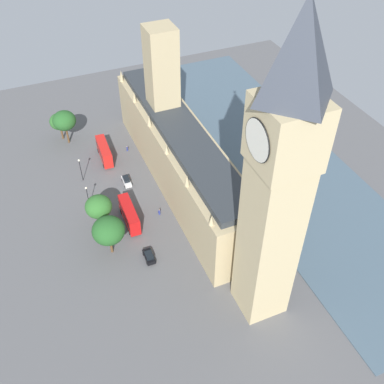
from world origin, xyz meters
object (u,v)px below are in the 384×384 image
Objects in this scene: double_decker_bus_under_trees at (104,151)px; pedestrian_opposite_hall at (159,212)px; car_white_trailing at (126,181)px; plane_tree_kerbside at (99,207)px; plane_tree_midblock at (108,231)px; pedestrian_corner at (127,149)px; parliament_building at (179,150)px; street_lamp_slot_10 at (87,193)px; car_black_near_tower at (149,256)px; street_lamp_slot_11 at (80,166)px; clock_tower at (278,183)px; plane_tree_leading at (59,122)px; double_decker_bus_far_end at (129,214)px; plane_tree_by_river_gate at (64,121)px.

double_decker_bus_under_trees is 27.20m from pedestrian_opposite_hall.
plane_tree_kerbside is at bearing 54.84° from car_white_trailing.
pedestrian_opposite_hall is (-4.04, 14.02, -0.16)m from car_white_trailing.
plane_tree_midblock is 1.00× the size of plane_tree_kerbside.
double_decker_bus_under_trees reaches higher than pedestrian_corner.
parliament_building is 11.11× the size of street_lamp_slot_10.
car_black_near_tower is 10.51m from plane_tree_midblock.
car_white_trailing is 1.05× the size of car_black_near_tower.
pedestrian_opposite_hall is at bearing 125.97° from street_lamp_slot_11.
car_black_near_tower is at bearing -48.57° from clock_tower.
street_lamp_slot_11 is at bearing 93.27° from plane_tree_leading.
plane_tree_kerbside is at bearing 99.45° from pedestrian_opposite_hall.
parliament_building is 16.44m from car_white_trailing.
street_lamp_slot_10 reaches higher than double_decker_bus_far_end.
pedestrian_opposite_hall is (-7.30, 0.21, -1.90)m from double_decker_bus_far_end.
car_black_near_tower is 0.43× the size of plane_tree_by_river_gate.
double_decker_bus_far_end is at bearing 176.55° from plane_tree_kerbside.
car_black_near_tower is at bearing 93.64° from double_decker_bus_far_end.
car_white_trailing is 29.48m from plane_tree_leading.
double_decker_bus_under_trees is 27.16m from plane_tree_kerbside.
plane_tree_leading reaches higher than double_decker_bus_far_end.
street_lamp_slot_11 reaches higher than street_lamp_slot_10.
parliament_building is 20.60m from double_decker_bus_far_end.
street_lamp_slot_11 is at bearing -27.79° from car_white_trailing.
plane_tree_kerbside is 1.42× the size of street_lamp_slot_11.
parliament_building is 25.97m from street_lamp_slot_11.
pedestrian_opposite_hall is at bearing 107.23° from car_white_trailing.
plane_tree_kerbside is 1.64× the size of street_lamp_slot_10.
plane_tree_leading is (8.73, -52.88, 4.99)m from car_black_near_tower.
street_lamp_slot_11 reaches higher than double_decker_bus_far_end.
plane_tree_leading is 0.84× the size of plane_tree_kerbside.
pedestrian_opposite_hall is (-6.76, -12.15, -0.16)m from car_black_near_tower.
clock_tower is at bearing -47.46° from car_black_near_tower.
double_decker_bus_under_trees is 38.54m from car_black_near_tower.
plane_tree_kerbside reaches higher than street_lamp_slot_10.
street_lamp_slot_10 reaches higher than car_black_near_tower.
plane_tree_midblock is at bearing 80.11° from double_decker_bus_under_trees.
clock_tower is 37.62× the size of pedestrian_opposite_hall.
double_decker_bus_under_trees is at bearing -139.49° from street_lamp_slot_11.
parliament_building is 16.38m from pedestrian_opposite_hall.
parliament_building is at bearing -148.11° from double_decker_bus_far_end.
street_lamp_slot_10 is at bearing 68.97° from pedestrian_opposite_hall.
car_white_trailing is 26.31m from car_black_near_tower.
plane_tree_midblock is 45.13m from plane_tree_by_river_gate.
street_lamp_slot_11 is at bearing 47.93° from pedestrian_opposite_hall.
car_white_trailing is 12.35m from street_lamp_slot_11.
plane_tree_by_river_gate reaches higher than pedestrian_corner.
double_decker_bus_far_end is 20.80m from street_lamp_slot_11.
plane_tree_midblock is 16.89m from street_lamp_slot_10.
plane_tree_midblock is at bearing -13.31° from pedestrian_corner.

